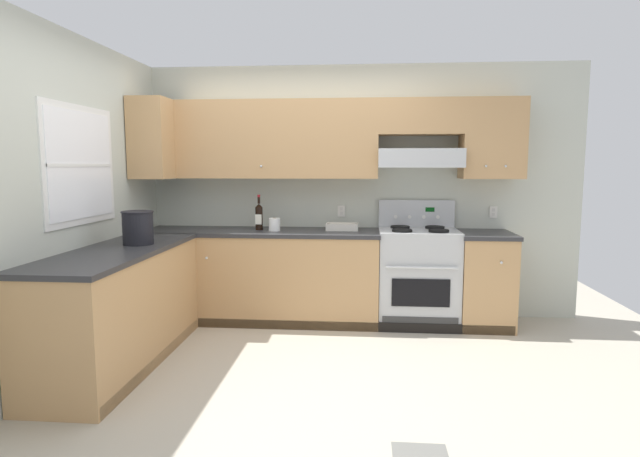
{
  "coord_description": "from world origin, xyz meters",
  "views": [
    {
      "loc": [
        0.64,
        -3.78,
        1.55
      ],
      "look_at": [
        0.26,
        0.7,
        1.0
      ],
      "focal_mm": 29.15,
      "sensor_mm": 36.0,
      "label": 1
    }
  ],
  "objects_px": {
    "wine_bottle": "(259,216)",
    "paper_towel_roll": "(274,224)",
    "stove": "(418,276)",
    "bucket": "(138,227)",
    "bowl": "(342,228)"
  },
  "relations": [
    {
      "from": "stove",
      "to": "bucket",
      "type": "height_order",
      "value": "stove"
    },
    {
      "from": "stove",
      "to": "wine_bottle",
      "type": "bearing_deg",
      "value": 179.4
    },
    {
      "from": "stove",
      "to": "bucket",
      "type": "distance_m",
      "value": 2.62
    },
    {
      "from": "bucket",
      "to": "paper_towel_roll",
      "type": "bearing_deg",
      "value": 44.83
    },
    {
      "from": "wine_bottle",
      "to": "bowl",
      "type": "relative_size",
      "value": 1.11
    },
    {
      "from": "stove",
      "to": "bucket",
      "type": "xyz_separation_m",
      "value": [
        -2.35,
        -1.0,
        0.57
      ]
    },
    {
      "from": "stove",
      "to": "paper_towel_roll",
      "type": "xyz_separation_m",
      "value": [
        -1.4,
        -0.06,
        0.5
      ]
    },
    {
      "from": "stove",
      "to": "wine_bottle",
      "type": "relative_size",
      "value": 3.43
    },
    {
      "from": "wine_bottle",
      "to": "paper_towel_roll",
      "type": "bearing_deg",
      "value": -23.47
    },
    {
      "from": "paper_towel_roll",
      "to": "bucket",
      "type": "bearing_deg",
      "value": -135.17
    },
    {
      "from": "wine_bottle",
      "to": "bowl",
      "type": "xyz_separation_m",
      "value": [
        0.82,
        0.06,
        -0.12
      ]
    },
    {
      "from": "paper_towel_roll",
      "to": "bowl",
      "type": "bearing_deg",
      "value": 11.76
    },
    {
      "from": "stove",
      "to": "wine_bottle",
      "type": "distance_m",
      "value": 1.67
    },
    {
      "from": "wine_bottle",
      "to": "paper_towel_roll",
      "type": "height_order",
      "value": "wine_bottle"
    },
    {
      "from": "stove",
      "to": "bucket",
      "type": "relative_size",
      "value": 4.41
    }
  ]
}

